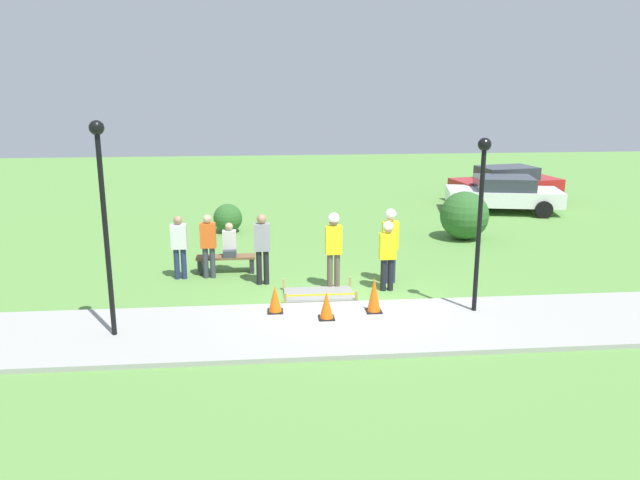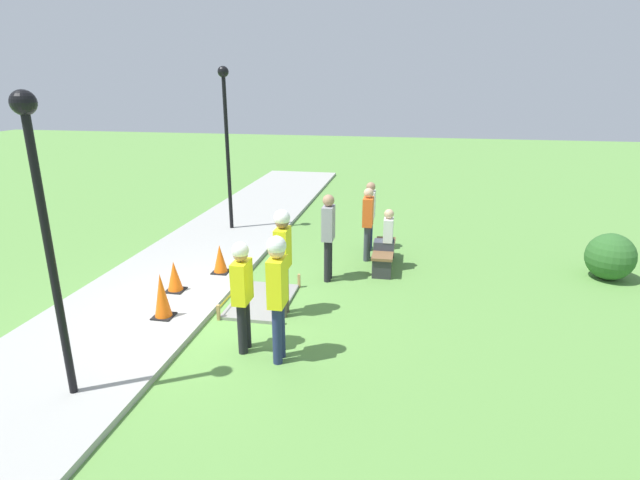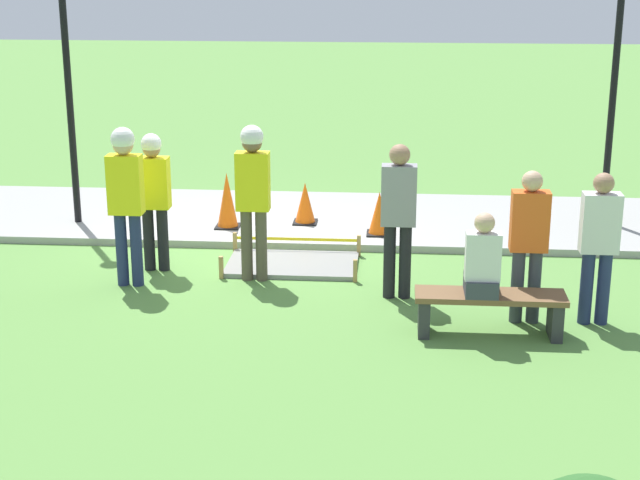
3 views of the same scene
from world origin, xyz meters
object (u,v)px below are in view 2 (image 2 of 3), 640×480
at_px(bystander_in_orange_shirt, 368,220).
at_px(bystander_in_gray_shirt, 370,212).
at_px(worker_assistant, 242,288).
at_px(lamppost_far, 226,126).
at_px(park_bench, 384,253).
at_px(traffic_cone_near_patch, 220,259).
at_px(bystander_in_white_shirt, 328,232).
at_px(worker_supervisor, 283,252).
at_px(person_seated_on_bench, 387,233).
at_px(lamppost_near, 42,206).
at_px(traffic_cone_sidewalk_edge, 162,296).
at_px(worker_trainee, 278,287).
at_px(traffic_cone_far_patch, 174,276).

distance_m(bystander_in_orange_shirt, bystander_in_gray_shirt, 0.74).
bearing_deg(bystander_in_gray_shirt, worker_assistant, -15.47).
bearing_deg(lamppost_far, worker_assistant, 22.05).
distance_m(park_bench, lamppost_far, 5.36).
bearing_deg(lamppost_far, traffic_cone_near_patch, 16.39).
bearing_deg(park_bench, bystander_in_orange_shirt, -134.99).
height_order(bystander_in_orange_shirt, bystander_in_white_shirt, bystander_in_white_shirt).
bearing_deg(park_bench, worker_supervisor, -30.08).
xyz_separation_m(worker_supervisor, lamppost_far, (-4.72, -2.72, 1.66)).
height_order(person_seated_on_bench, worker_supervisor, worker_supervisor).
height_order(worker_assistant, lamppost_near, lamppost_near).
bearing_deg(traffic_cone_sidewalk_edge, lamppost_near, -3.09).
height_order(worker_assistant, bystander_in_gray_shirt, worker_assistant).
bearing_deg(bystander_in_white_shirt, worker_assistant, -14.34).
height_order(worker_supervisor, bystander_in_orange_shirt, worker_supervisor).
distance_m(bystander_in_gray_shirt, lamppost_far, 4.38).
bearing_deg(worker_trainee, traffic_cone_near_patch, -144.89).
xyz_separation_m(park_bench, lamppost_near, (5.60, -3.65, 2.26)).
relative_size(bystander_in_white_shirt, lamppost_near, 0.48).
xyz_separation_m(worker_supervisor, bystander_in_orange_shirt, (-3.13, 1.16, -0.22)).
xyz_separation_m(bystander_in_orange_shirt, lamppost_near, (6.02, -3.23, 1.63)).
xyz_separation_m(traffic_cone_sidewalk_edge, worker_trainee, (0.80, 2.27, 0.69)).
distance_m(park_bench, worker_assistant, 4.48).
relative_size(traffic_cone_far_patch, bystander_in_orange_shirt, 0.35).
height_order(traffic_cone_sidewalk_edge, bystander_in_gray_shirt, bystander_in_gray_shirt).
relative_size(person_seated_on_bench, worker_supervisor, 0.46).
bearing_deg(traffic_cone_near_patch, park_bench, 110.24).
xyz_separation_m(worker_assistant, worker_trainee, (0.18, 0.60, 0.14)).
xyz_separation_m(traffic_cone_sidewalk_edge, park_bench, (-3.39, 3.53, -0.17)).
relative_size(worker_trainee, bystander_in_white_shirt, 1.06).
bearing_deg(traffic_cone_sidewalk_edge, park_bench, 133.81).
height_order(traffic_cone_far_patch, lamppost_near, lamppost_near).
bearing_deg(bystander_in_orange_shirt, traffic_cone_near_patch, -60.63).
relative_size(traffic_cone_near_patch, lamppost_far, 0.14).
bearing_deg(lamppost_far, person_seated_on_bench, 64.18).
xyz_separation_m(person_seated_on_bench, lamppost_far, (-2.10, -4.34, 2.02)).
bearing_deg(bystander_in_gray_shirt, bystander_in_white_shirt, -17.06).
height_order(traffic_cone_sidewalk_edge, bystander_in_white_shirt, bystander_in_white_shirt).
bearing_deg(traffic_cone_far_patch, lamppost_far, -173.99).
bearing_deg(person_seated_on_bench, bystander_in_gray_shirt, -159.05).
xyz_separation_m(park_bench, worker_trainee, (4.19, -1.26, 0.85)).
distance_m(traffic_cone_near_patch, bystander_in_white_shirt, 2.36).
bearing_deg(lamppost_far, park_bench, 65.05).
height_order(worker_supervisor, bystander_in_gray_shirt, worker_supervisor).
height_order(traffic_cone_sidewalk_edge, lamppost_near, lamppost_near).
height_order(worker_assistant, bystander_in_orange_shirt, worker_assistant).
distance_m(traffic_cone_far_patch, bystander_in_orange_shirt, 4.41).
relative_size(traffic_cone_sidewalk_edge, park_bench, 0.50).
xyz_separation_m(traffic_cone_far_patch, bystander_in_gray_shirt, (-3.46, 3.41, 0.55)).
bearing_deg(park_bench, bystander_in_gray_shirt, -159.49).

